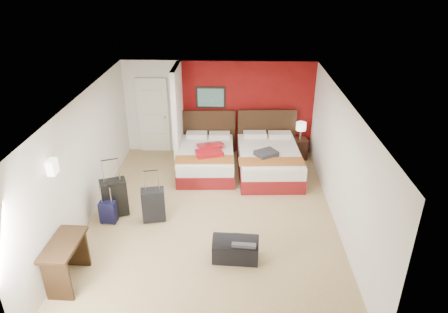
{
  "coord_description": "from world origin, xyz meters",
  "views": [
    {
      "loc": [
        0.47,
        -7.01,
        4.81
      ],
      "look_at": [
        0.22,
        0.8,
        1.0
      ],
      "focal_mm": 32.57,
      "sensor_mm": 36.0,
      "label": 1
    }
  ],
  "objects_px": {
    "red_suitcase_open": "(210,149)",
    "bed_right": "(269,162)",
    "bed_left": "(206,160)",
    "duffel_bag": "(236,249)",
    "table_lamp": "(301,131)",
    "nightstand": "(299,148)",
    "suitcase_navy": "(108,213)",
    "suitcase_black": "(115,199)",
    "desk": "(67,262)",
    "suitcase_charcoal": "(154,206)"
  },
  "relations": [
    {
      "from": "table_lamp",
      "to": "duffel_bag",
      "type": "distance_m",
      "value": 4.51
    },
    {
      "from": "bed_right",
      "to": "suitcase_charcoal",
      "type": "bearing_deg",
      "value": -142.26
    },
    {
      "from": "nightstand",
      "to": "duffel_bag",
      "type": "bearing_deg",
      "value": -117.19
    },
    {
      "from": "nightstand",
      "to": "suitcase_navy",
      "type": "bearing_deg",
      "value": -148.78
    },
    {
      "from": "table_lamp",
      "to": "suitcase_charcoal",
      "type": "xyz_separation_m",
      "value": [
        -3.33,
        -3.01,
        -0.44
      ]
    },
    {
      "from": "duffel_bag",
      "to": "bed_right",
      "type": "bearing_deg",
      "value": 79.41
    },
    {
      "from": "table_lamp",
      "to": "suitcase_charcoal",
      "type": "height_order",
      "value": "table_lamp"
    },
    {
      "from": "bed_left",
      "to": "bed_right",
      "type": "bearing_deg",
      "value": -5.96
    },
    {
      "from": "suitcase_navy",
      "to": "suitcase_black",
      "type": "bearing_deg",
      "value": 80.98
    },
    {
      "from": "bed_right",
      "to": "suitcase_navy",
      "type": "xyz_separation_m",
      "value": [
        -3.35,
        -2.21,
        -0.09
      ]
    },
    {
      "from": "suitcase_navy",
      "to": "duffel_bag",
      "type": "height_order",
      "value": "suitcase_navy"
    },
    {
      "from": "bed_left",
      "to": "nightstand",
      "type": "bearing_deg",
      "value": 16.4
    },
    {
      "from": "duffel_bag",
      "to": "table_lamp",
      "type": "bearing_deg",
      "value": 71.37
    },
    {
      "from": "nightstand",
      "to": "suitcase_charcoal",
      "type": "xyz_separation_m",
      "value": [
        -3.33,
        -3.01,
        0.07
      ]
    },
    {
      "from": "nightstand",
      "to": "bed_right",
      "type": "bearing_deg",
      "value": -138.76
    },
    {
      "from": "bed_left",
      "to": "duffel_bag",
      "type": "relative_size",
      "value": 2.42
    },
    {
      "from": "bed_left",
      "to": "desk",
      "type": "xyz_separation_m",
      "value": [
        -1.97,
        -3.98,
        0.1
      ]
    },
    {
      "from": "bed_left",
      "to": "red_suitcase_open",
      "type": "distance_m",
      "value": 0.37
    },
    {
      "from": "suitcase_charcoal",
      "to": "suitcase_navy",
      "type": "xyz_separation_m",
      "value": [
        -0.9,
        -0.12,
        -0.11
      ]
    },
    {
      "from": "bed_left",
      "to": "bed_right",
      "type": "relative_size",
      "value": 0.92
    },
    {
      "from": "bed_left",
      "to": "table_lamp",
      "type": "distance_m",
      "value": 2.6
    },
    {
      "from": "bed_right",
      "to": "table_lamp",
      "type": "xyz_separation_m",
      "value": [
        0.87,
        0.92,
        0.46
      ]
    },
    {
      "from": "bed_right",
      "to": "suitcase_black",
      "type": "bearing_deg",
      "value": -152.35
    },
    {
      "from": "bed_right",
      "to": "suitcase_navy",
      "type": "relative_size",
      "value": 4.69
    },
    {
      "from": "red_suitcase_open",
      "to": "suitcase_black",
      "type": "distance_m",
      "value": 2.67
    },
    {
      "from": "suitcase_black",
      "to": "desk",
      "type": "height_order",
      "value": "desk"
    },
    {
      "from": "duffel_bag",
      "to": "bed_left",
      "type": "bearing_deg",
      "value": 106.02
    },
    {
      "from": "suitcase_charcoal",
      "to": "duffel_bag",
      "type": "bearing_deg",
      "value": -46.13
    },
    {
      "from": "bed_left",
      "to": "table_lamp",
      "type": "relative_size",
      "value": 4.21
    },
    {
      "from": "red_suitcase_open",
      "to": "desk",
      "type": "distance_m",
      "value": 4.41
    },
    {
      "from": "bed_left",
      "to": "suitcase_black",
      "type": "distance_m",
      "value": 2.67
    },
    {
      "from": "suitcase_black",
      "to": "duffel_bag",
      "type": "bearing_deg",
      "value": -49.25
    },
    {
      "from": "nightstand",
      "to": "desk",
      "type": "xyz_separation_m",
      "value": [
        -4.39,
        -4.8,
        0.12
      ]
    },
    {
      "from": "suitcase_black",
      "to": "duffel_bag",
      "type": "distance_m",
      "value": 2.82
    },
    {
      "from": "bed_right",
      "to": "suitcase_navy",
      "type": "bearing_deg",
      "value": -149.25
    },
    {
      "from": "nightstand",
      "to": "suitcase_navy",
      "type": "xyz_separation_m",
      "value": [
        -4.23,
        -3.13,
        -0.05
      ]
    },
    {
      "from": "suitcase_charcoal",
      "to": "desk",
      "type": "xyz_separation_m",
      "value": [
        -1.07,
        -1.79,
        0.06
      ]
    },
    {
      "from": "duffel_bag",
      "to": "nightstand",
      "type": "bearing_deg",
      "value": 71.37
    },
    {
      "from": "suitcase_black",
      "to": "desk",
      "type": "xyz_separation_m",
      "value": [
        -0.23,
        -1.96,
        0.01
      ]
    },
    {
      "from": "bed_right",
      "to": "desk",
      "type": "xyz_separation_m",
      "value": [
        -3.52,
        -3.88,
        0.08
      ]
    },
    {
      "from": "bed_right",
      "to": "suitcase_black",
      "type": "height_order",
      "value": "suitcase_black"
    },
    {
      "from": "bed_left",
      "to": "suitcase_black",
      "type": "relative_size",
      "value": 2.52
    },
    {
      "from": "nightstand",
      "to": "duffel_bag",
      "type": "height_order",
      "value": "nightstand"
    },
    {
      "from": "suitcase_charcoal",
      "to": "desk",
      "type": "bearing_deg",
      "value": -132.4
    },
    {
      "from": "red_suitcase_open",
      "to": "bed_right",
      "type": "bearing_deg",
      "value": -18.49
    },
    {
      "from": "bed_left",
      "to": "duffel_bag",
      "type": "xyz_separation_m",
      "value": [
        0.75,
        -3.33,
        -0.09
      ]
    },
    {
      "from": "bed_right",
      "to": "nightstand",
      "type": "distance_m",
      "value": 1.27
    },
    {
      "from": "bed_left",
      "to": "suitcase_black",
      "type": "xyz_separation_m",
      "value": [
        -1.74,
        -2.02,
        0.09
      ]
    },
    {
      "from": "red_suitcase_open",
      "to": "suitcase_black",
      "type": "relative_size",
      "value": 1.11
    },
    {
      "from": "red_suitcase_open",
      "to": "suitcase_navy",
      "type": "bearing_deg",
      "value": -149.29
    }
  ]
}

